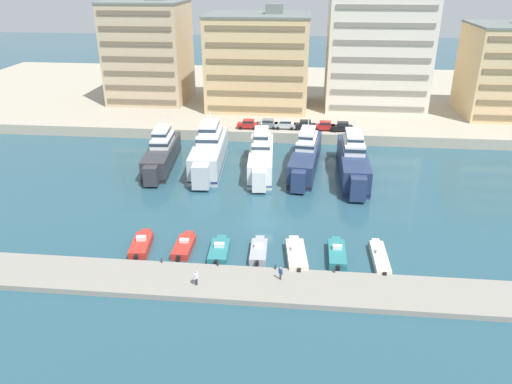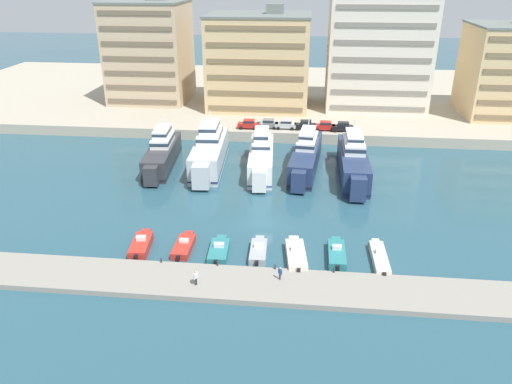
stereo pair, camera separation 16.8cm
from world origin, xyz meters
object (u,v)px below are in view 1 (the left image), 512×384
Objects in this scene: motorboat_red_left at (184,246)px; motorboat_teal_mid_left at (219,250)px; yacht_navy_center at (353,161)px; motorboat_grey_center_left at (259,251)px; motorboat_teal_center_right at (337,254)px; pedestrian_mid_deck at (281,272)px; pedestrian_near_edge at (196,277)px; car_black_center_right at (342,126)px; yacht_white_mid_left at (261,157)px; car_black_center_left at (305,125)px; yacht_navy_center_left at (306,155)px; car_grey_left at (268,123)px; motorboat_cream_mid_right at (380,258)px; car_red_far_left at (248,124)px; car_red_center at (325,125)px; yacht_silver_left at (209,151)px; yacht_charcoal_far_left at (162,153)px; motorboat_cream_center at (296,255)px; motorboat_red_far_left at (142,245)px; car_silver_mid_left at (285,124)px.

motorboat_red_left is 4.35m from motorboat_teal_mid_left.
yacht_navy_center reaches higher than motorboat_grey_center_left.
motorboat_teal_center_right is (9.12, 0.24, 0.06)m from motorboat_grey_center_left.
motorboat_grey_center_left is at bearing -2.02° from motorboat_red_left.
motorboat_red_left is 18.13m from motorboat_teal_center_right.
pedestrian_near_edge is at bearing -167.91° from pedestrian_mid_deck.
car_black_center_right is (16.58, 43.80, 2.57)m from motorboat_teal_mid_left.
car_black_center_left is at bearing 68.13° from yacht_white_mid_left.
motorboat_teal_center_right reaches higher than motorboat_grey_center_left.
motorboat_red_left is at bearing -116.76° from yacht_navy_center_left.
yacht_white_mid_left is 4.64× the size of car_grey_left.
yacht_white_mid_left is at bearing 84.14° from pedestrian_near_edge.
motorboat_cream_mid_right is 1.88× the size of car_black_center_left.
car_red_far_left is 14.87m from car_red_center.
pedestrian_near_edge is (5.33, -35.23, -1.09)m from yacht_silver_left.
yacht_charcoal_far_left is 35.14m from car_black_center_right.
motorboat_cream_center is 12.47m from pedestrian_near_edge.
motorboat_red_left reaches higher than motorboat_teal_mid_left.
yacht_silver_left is (8.08, 0.31, 0.43)m from yacht_charcoal_far_left.
pedestrian_mid_deck is at bearing -18.58° from motorboat_red_far_left.
yacht_silver_left is at bearing 174.83° from yacht_white_mid_left.
car_red_far_left is at bearing 103.74° from yacht_white_mid_left.
car_black_center_left reaches higher than motorboat_grey_center_left.
yacht_silver_left is 0.96× the size of yacht_navy_center_left.
pedestrian_mid_deck is at bearing -106.38° from motorboat_cream_center.
yacht_charcoal_far_left is at bearing -128.33° from car_red_far_left.
pedestrian_mid_deck is (1.98, -49.88, -1.47)m from car_silver_mid_left.
yacht_navy_center_left reaches higher than motorboat_teal_mid_left.
yacht_navy_center reaches higher than car_black_center_right.
car_grey_left is 1.02× the size of car_red_center.
motorboat_red_left is 0.82× the size of motorboat_cream_center.
car_silver_mid_left is at bearing 178.55° from car_red_center.
car_grey_left is (8.53, 16.64, 0.27)m from yacht_silver_left.
car_red_far_left is (-19.02, 17.55, 0.41)m from yacht_navy_center.
motorboat_cream_mid_right is 12.53m from pedestrian_mid_deck.
motorboat_grey_center_left is 1.47× the size of car_black_center_right.
car_red_far_left is at bearing -178.58° from car_red_center.
motorboat_cream_mid_right is at bearing -87.17° from yacht_navy_center.
yacht_silver_left is 2.80× the size of motorboat_cream_center.
motorboat_cream_center is 44.83m from car_silver_mid_left.
motorboat_teal_center_right is at bearing -93.66° from car_black_center_right.
car_black_center_right is 2.68× the size of pedestrian_mid_deck.
car_black_center_right is (2.78, 43.42, 2.45)m from motorboat_teal_center_right.
car_black_center_right reaches higher than motorboat_grey_center_left.
pedestrian_near_edge is (-3.53, -34.43, -0.79)m from yacht_white_mid_left.
yacht_white_mid_left is 4.72× the size of car_black_center_left.
car_red_center is at bearing 79.00° from motorboat_grey_center_left.
yacht_navy_center_left is 34.15m from pedestrian_mid_deck.
motorboat_red_left is at bearing -69.33° from yacht_charcoal_far_left.
yacht_navy_center_left is at bearing 86.29° from pedestrian_mid_deck.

